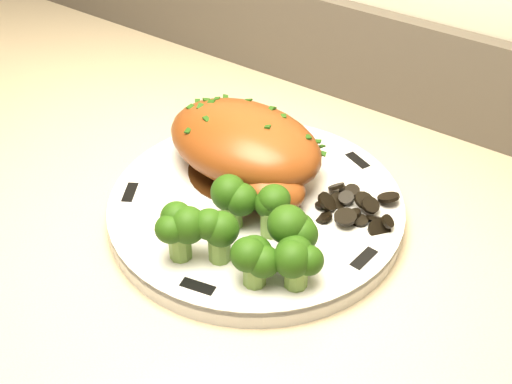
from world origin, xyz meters
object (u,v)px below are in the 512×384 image
Objects in this scene: counter at (2,322)px; broccoli_florets at (249,235)px; plate at (256,208)px; chicken_breast at (247,148)px.

counter reaches higher than broccoli_florets.
broccoli_florets is at bearing -59.02° from plate.
plate is 1.63× the size of chicken_breast.
counter reaches higher than plate.
broccoli_florets is (0.04, -0.07, 0.04)m from plate.
plate is 0.06m from chicken_breast.
counter is at bearing -172.62° from plate.
broccoli_florets is at bearing -50.89° from chicken_breast.
counter is 11.56× the size of chicken_breast.
broccoli_florets is (0.07, -0.10, -0.01)m from chicken_breast.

